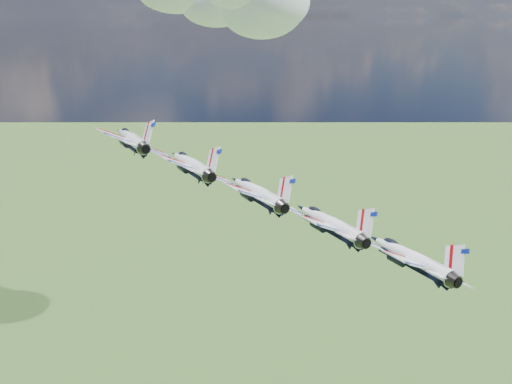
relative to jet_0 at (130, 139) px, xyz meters
name	(u,v)px	position (x,y,z in m)	size (l,w,h in m)	color
jet_0	(130,139)	(0.00, 0.00, 0.00)	(11.18, 16.56, 4.95)	white
jet_1	(190,164)	(7.09, -8.10, -2.72)	(11.18, 16.56, 4.95)	white
jet_2	(256,192)	(14.19, -16.20, -5.44)	(11.18, 16.56, 4.95)	white
jet_3	(329,223)	(21.28, -24.30, -8.16)	(11.18, 16.56, 4.95)	white
jet_4	(409,257)	(28.37, -32.40, -10.88)	(11.18, 16.56, 4.95)	white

